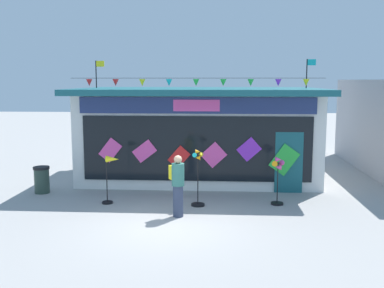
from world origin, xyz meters
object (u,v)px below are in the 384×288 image
at_px(person_near_camera, 178,184).
at_px(wind_spinner_center_left, 278,176).
at_px(kite_shop_building, 200,132).
at_px(wind_spinner_far_left, 111,172).
at_px(trash_bin, 42,180).
at_px(wind_spinner_left, 198,179).

bearing_deg(person_near_camera, wind_spinner_center_left, -11.00).
relative_size(kite_shop_building, wind_spinner_far_left, 6.05).
height_order(kite_shop_building, trash_bin, kite_shop_building).
relative_size(wind_spinner_far_left, trash_bin, 1.66).
height_order(person_near_camera, trash_bin, person_near_camera).
bearing_deg(wind_spinner_far_left, person_near_camera, -28.52).
xyz_separation_m(kite_shop_building, wind_spinner_left, (0.13, -4.09, -0.91)).
bearing_deg(person_near_camera, trash_bin, 118.20).
bearing_deg(wind_spinner_far_left, kite_shop_building, 58.34).
height_order(kite_shop_building, wind_spinner_far_left, kite_shop_building).
relative_size(wind_spinner_far_left, wind_spinner_center_left, 1.00).
distance_m(kite_shop_building, wind_spinner_center_left, 4.63).
bearing_deg(wind_spinner_far_left, trash_bin, 156.35).
distance_m(kite_shop_building, wind_spinner_far_left, 4.75).
xyz_separation_m(person_near_camera, trash_bin, (-4.68, 2.27, -0.45)).
height_order(wind_spinner_far_left, trash_bin, wind_spinner_far_left).
xyz_separation_m(wind_spinner_far_left, trash_bin, (-2.57, 1.13, -0.52)).
distance_m(kite_shop_building, wind_spinner_left, 4.19).
relative_size(wind_spinner_left, wind_spinner_center_left, 1.16).
relative_size(kite_shop_building, wind_spinner_left, 5.21).
height_order(wind_spinner_left, trash_bin, wind_spinner_left).
xyz_separation_m(kite_shop_building, wind_spinner_center_left, (2.47, -3.82, -0.83)).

